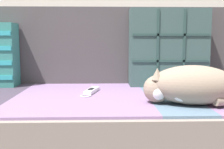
{
  "coord_description": "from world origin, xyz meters",
  "views": [
    {
      "loc": [
        0.2,
        -1.22,
        0.64
      ],
      "look_at": [
        0.24,
        0.02,
        0.49
      ],
      "focal_mm": 45.0,
      "sensor_mm": 36.0,
      "label": 1
    }
  ],
  "objects": [
    {
      "name": "sleeping_cat",
      "position": [
        0.54,
        -0.14,
        0.46
      ],
      "size": [
        0.4,
        0.25,
        0.15
      ],
      "color": "gray",
      "rests_on": "couch"
    },
    {
      "name": "sofa_backrest",
      "position": [
        0.0,
        0.48,
        0.61
      ],
      "size": [
        2.08,
        0.14,
        0.44
      ],
      "color": "#474242",
      "rests_on": "couch"
    },
    {
      "name": "throw_pillow_quilted",
      "position": [
        0.56,
        0.33,
        0.6
      ],
      "size": [
        0.43,
        0.14,
        0.42
      ],
      "color": "#38514C",
      "rests_on": "couch"
    },
    {
      "name": "game_remote_far",
      "position": [
        0.14,
        0.12,
        0.4
      ],
      "size": [
        0.09,
        0.21,
        0.02
      ],
      "color": "white",
      "rests_on": "couch"
    },
    {
      "name": "couch",
      "position": [
        0.0,
        0.1,
        0.19
      ],
      "size": [
        2.12,
        0.9,
        0.39
      ],
      "color": "#3D3838",
      "rests_on": "ground_plane"
    }
  ]
}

